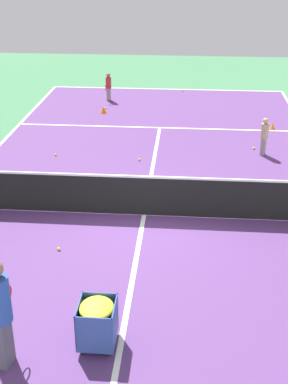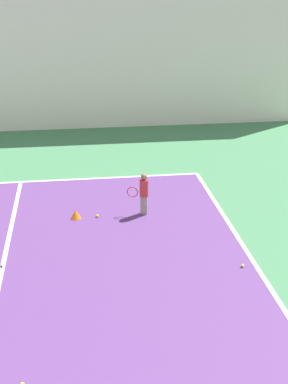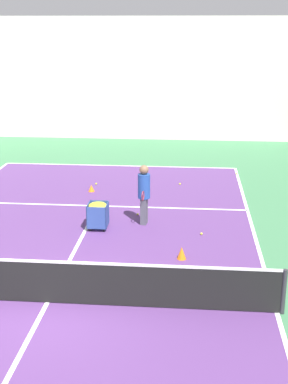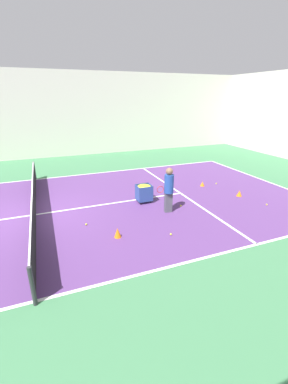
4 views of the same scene
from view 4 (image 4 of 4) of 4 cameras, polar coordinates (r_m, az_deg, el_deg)
ground_plane at (r=11.05m, az=-22.92°, el=-4.67°), size 38.88×38.88×0.00m
court_playing_area at (r=11.05m, az=-22.92°, el=-4.66°), size 9.85×23.68×0.00m
line_baseline_far at (r=15.75m, az=25.27°, el=2.29°), size 9.85×0.10×0.00m
line_sideline_left at (r=15.69m, az=-22.92°, el=2.58°), size 0.10×23.68×0.00m
line_sideline_right at (r=6.83m, az=-22.93°, el=-21.44°), size 0.10×23.68×0.00m
line_service_far at (r=12.52m, az=8.10°, el=-0.26°), size 9.85×0.10×0.00m
line_centre_service at (r=11.05m, az=-22.92°, el=-4.64°), size 0.10×13.02×0.00m
hall_enclosure_left at (r=20.77m, az=-24.12°, el=15.21°), size 0.15×35.18×6.20m
tennis_net at (r=10.86m, az=-23.29°, el=-2.17°), size 10.15×0.10×1.01m
coach_at_net at (r=10.09m, az=5.53°, el=1.07°), size 0.41×0.72×1.84m
ball_cart at (r=11.18m, az=0.00°, el=0.48°), size 0.58×0.64×0.80m
training_cone_0 at (r=13.70m, az=12.86°, el=1.80°), size 0.22×0.22×0.25m
training_cone_1 at (r=12.80m, az=20.42°, el=-0.28°), size 0.25×0.25×0.27m
training_cone_4 at (r=8.62m, az=-5.88°, el=-8.98°), size 0.24×0.24×0.33m
tennis_ball_1 at (r=9.61m, az=-12.73°, el=-7.02°), size 0.07×0.07×0.07m
tennis_ball_3 at (r=14.20m, az=15.76°, el=1.82°), size 0.07×0.07×0.07m
tennis_ball_5 at (r=12.21m, az=25.61°, el=-2.54°), size 0.07×0.07×0.07m
tennis_ball_8 at (r=8.80m, az=5.99°, el=-9.32°), size 0.07×0.07×0.07m
tennis_ball_9 at (r=11.01m, az=8.14°, el=-3.04°), size 0.07×0.07×0.07m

